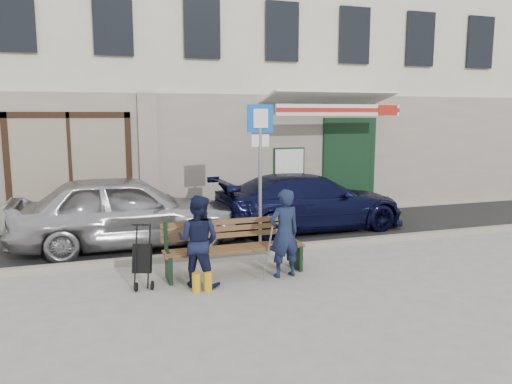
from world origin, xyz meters
name	(u,v)px	position (x,y,z in m)	size (l,w,h in m)	color
ground	(270,278)	(0.00, 0.00, 0.00)	(80.00, 80.00, 0.00)	#9E9991
asphalt_lane	(223,235)	(0.00, 3.10, 0.01)	(60.00, 3.20, 0.01)	#282828
curb	(244,251)	(0.00, 1.50, 0.06)	(60.00, 0.18, 0.12)	#9E9384
building	(178,40)	(0.01, 8.45, 4.97)	(20.00, 8.27, 10.00)	beige
car_silver	(126,211)	(-2.11, 2.76, 0.76)	(1.79, 4.45, 1.52)	#ADADB2
car_navy	(310,202)	(2.09, 3.05, 0.66)	(1.86, 4.57, 1.32)	black
parking_sign	(260,153)	(0.42, 1.73, 1.95)	(0.53, 0.08, 2.88)	gray
bench	(232,248)	(-0.54, 0.41, 0.46)	(2.40, 1.17, 0.98)	brown
man	(284,233)	(0.26, 0.02, 0.74)	(0.54, 0.35, 1.48)	#141E39
woman	(198,241)	(-1.19, 0.02, 0.73)	(0.71, 0.55, 1.46)	#121733
stroller	(142,260)	(-2.04, 0.24, 0.44)	(0.35, 0.45, 0.98)	black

